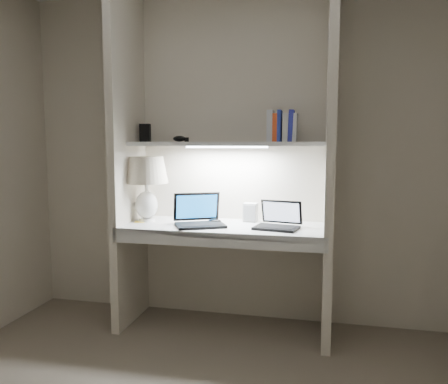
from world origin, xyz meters
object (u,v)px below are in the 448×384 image
(laptop_netbook, at_px, (278,222))
(speaker, at_px, (250,212))
(laptop_main, at_px, (199,218))
(book_row, at_px, (282,127))
(table_lamp, at_px, (146,178))

(laptop_netbook, relative_size, speaker, 2.36)
(laptop_main, bearing_deg, speaker, 5.63)
(laptop_main, xyz_separation_m, laptop_netbook, (0.57, 0.02, -0.01))
(speaker, relative_size, book_row, 0.64)
(laptop_netbook, distance_m, speaker, 0.30)
(laptop_netbook, xyz_separation_m, book_row, (0.00, 0.14, 0.66))
(table_lamp, height_order, book_row, book_row)
(book_row, bearing_deg, speaker, 167.13)
(table_lamp, xyz_separation_m, book_row, (1.00, 0.08, 0.37))
(speaker, xyz_separation_m, book_row, (0.23, -0.05, 0.63))
(laptop_netbook, height_order, book_row, book_row)
(book_row, bearing_deg, table_lamp, -175.29)
(laptop_main, distance_m, book_row, 0.88)
(laptop_main, xyz_separation_m, speaker, (0.34, 0.21, 0.02))
(laptop_netbook, relative_size, book_row, 1.51)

